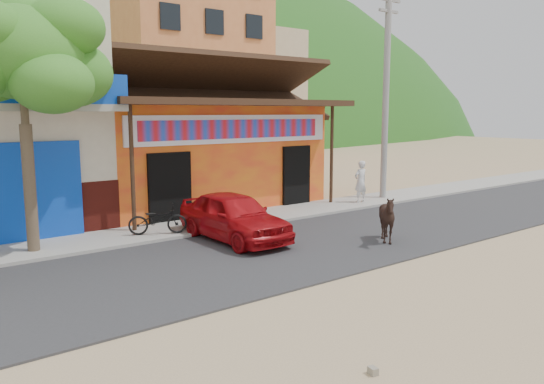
# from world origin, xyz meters

# --- Properties ---
(ground) EXTENTS (120.00, 120.00, 0.00)m
(ground) POSITION_xyz_m (0.00, 0.00, 0.00)
(ground) COLOR #9E825B
(ground) RESTS_ON ground
(road) EXTENTS (60.00, 5.00, 0.04)m
(road) POSITION_xyz_m (0.00, 2.50, 0.02)
(road) COLOR #28282B
(road) RESTS_ON ground
(sidewalk) EXTENTS (60.00, 2.00, 0.12)m
(sidewalk) POSITION_xyz_m (0.00, 6.00, 0.06)
(sidewalk) COLOR gray
(sidewalk) RESTS_ON ground
(dance_club) EXTENTS (8.00, 6.00, 3.60)m
(dance_club) POSITION_xyz_m (2.00, 10.00, 1.80)
(dance_club) COLOR orange
(dance_club) RESTS_ON ground
(apartment_front) EXTENTS (9.00, 9.00, 12.00)m
(apartment_front) POSITION_xyz_m (9.00, 24.00, 6.00)
(apartment_front) COLOR #CC723F
(apartment_front) RESTS_ON ground
(apartment_rear) EXTENTS (8.00, 8.00, 10.00)m
(apartment_rear) POSITION_xyz_m (18.00, 30.00, 5.00)
(apartment_rear) COLOR tan
(apartment_rear) RESTS_ON ground
(tree) EXTENTS (3.00, 3.00, 6.00)m
(tree) POSITION_xyz_m (-4.60, 5.80, 3.12)
(tree) COLOR #2D721E
(tree) RESTS_ON sidewalk
(utility_pole) EXTENTS (0.24, 0.24, 8.00)m
(utility_pole) POSITION_xyz_m (8.20, 6.00, 4.12)
(utility_pole) COLOR gray
(utility_pole) RESTS_ON sidewalk
(cow_dark) EXTENTS (1.22, 1.11, 1.26)m
(cow_dark) POSITION_xyz_m (2.94, 1.35, 0.67)
(cow_dark) COLOR black
(cow_dark) RESTS_ON road
(red_car) EXTENTS (1.52, 3.76, 1.28)m
(red_car) POSITION_xyz_m (-0.05, 4.02, 0.68)
(red_car) COLOR #A90C11
(red_car) RESTS_ON road
(scooter) EXTENTS (1.63, 1.16, 0.82)m
(scooter) POSITION_xyz_m (-1.50, 5.54, 0.53)
(scooter) COLOR black
(scooter) RESTS_ON sidewalk
(pedestrian) EXTENTS (0.57, 0.38, 1.53)m
(pedestrian) POSITION_xyz_m (6.65, 5.75, 0.88)
(pedestrian) COLOR silver
(pedestrian) RESTS_ON sidewalk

